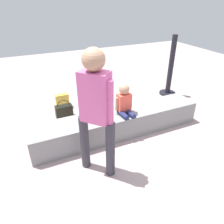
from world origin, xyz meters
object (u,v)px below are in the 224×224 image
at_px(party_cup_red, 75,120).
at_px(handbag_brown_canvas, 99,104).
at_px(cake_plate, 104,114).
at_px(handbag_black_leather, 64,111).
at_px(gift_bag, 62,101).
at_px(child_seated, 124,101).
at_px(water_bottle_near_gift, 89,100).
at_px(adult_standing, 95,105).

xyz_separation_m(party_cup_red, handbag_brown_canvas, (0.60, 0.33, 0.05)).
relative_size(cake_plate, handbag_brown_canvas, 0.76).
bearing_deg(handbag_black_leather, cake_plate, -61.45).
bearing_deg(cake_plate, handbag_brown_canvas, 73.74).
bearing_deg(party_cup_red, handbag_brown_canvas, 28.77).
distance_m(handbag_black_leather, handbag_brown_canvas, 0.71).
xyz_separation_m(gift_bag, handbag_brown_canvas, (0.65, -0.34, -0.05)).
distance_m(gift_bag, handbag_brown_canvas, 0.74).
distance_m(child_seated, water_bottle_near_gift, 1.31).
bearing_deg(cake_plate, adult_standing, -118.45).
bearing_deg(water_bottle_near_gift, handbag_black_leather, -154.74).
bearing_deg(handbag_brown_canvas, gift_bag, 152.33).
xyz_separation_m(party_cup_red, handbag_black_leather, (-0.11, 0.28, 0.07)).
xyz_separation_m(gift_bag, handbag_black_leather, (-0.06, -0.38, -0.02)).
bearing_deg(party_cup_red, water_bottle_near_gift, 49.54).
height_order(water_bottle_near_gift, party_cup_red, water_bottle_near_gift).
height_order(water_bottle_near_gift, handbag_black_leather, handbag_black_leather).
distance_m(cake_plate, gift_bag, 1.30).
bearing_deg(handbag_brown_canvas, adult_standing, -111.90).
relative_size(gift_bag, water_bottle_near_gift, 1.54).
xyz_separation_m(cake_plate, water_bottle_near_gift, (0.14, 1.11, -0.29)).
distance_m(gift_bag, party_cup_red, 0.68).
bearing_deg(adult_standing, party_cup_red, 88.46).
xyz_separation_m(child_seated, cake_plate, (-0.31, 0.09, -0.19)).
xyz_separation_m(adult_standing, gift_bag, (-0.02, 1.91, -0.80)).
xyz_separation_m(cake_plate, handbag_black_leather, (-0.45, 0.83, -0.27)).
bearing_deg(gift_bag, water_bottle_near_gift, -10.97).
bearing_deg(water_bottle_near_gift, gift_bag, 169.03).
height_order(cake_plate, handbag_brown_canvas, cake_plate).
relative_size(adult_standing, handbag_black_leather, 4.48).
bearing_deg(child_seated, party_cup_red, 135.63).
relative_size(child_seated, adult_standing, 0.31).
bearing_deg(party_cup_red, child_seated, -44.37).
height_order(adult_standing, handbag_black_leather, adult_standing).
distance_m(child_seated, adult_standing, 0.98).
bearing_deg(cake_plate, handbag_black_leather, 118.55).
relative_size(gift_bag, handbag_brown_canvas, 1.16).
bearing_deg(water_bottle_near_gift, cake_plate, -97.20).
distance_m(adult_standing, cake_plate, 0.96).
xyz_separation_m(cake_plate, party_cup_red, (-0.34, 0.55, -0.34)).
distance_m(adult_standing, water_bottle_near_gift, 2.06).
xyz_separation_m(adult_standing, handbag_brown_canvas, (0.63, 1.57, -0.85)).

